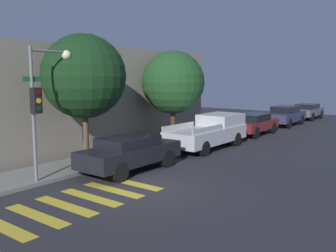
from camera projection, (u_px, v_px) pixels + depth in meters
ground_plane at (145, 189)px, 13.00m from camera, size 60.00×60.00×0.00m
sidewalk at (66, 168)px, 15.63m from camera, size 26.00×2.37×0.14m
building_row at (4, 101)px, 18.04m from camera, size 26.00×6.00×5.39m
crosswalk at (66, 206)px, 11.31m from camera, size 6.41×2.60×0.00m
traffic_light_pole at (43, 93)px, 13.30m from camera, size 2.04×0.56×4.93m
sedan_near_corner at (130, 152)px, 15.33m from camera, size 4.62×1.83×1.45m
pickup_truck at (210, 131)px, 20.31m from camera, size 5.45×2.06×1.76m
sedan_middle at (254, 123)px, 24.71m from camera, size 4.42×1.76×1.41m
sedan_far_end at (285, 115)px, 29.31m from camera, size 4.55×1.80×1.55m
sedan_tail_of_row at (307, 111)px, 33.65m from camera, size 4.24×1.83×1.38m
tree_near_corner at (84, 77)px, 15.76m from camera, size 3.57×3.57×5.66m
tree_midblock at (173, 82)px, 20.78m from camera, size 3.50×3.50×5.29m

